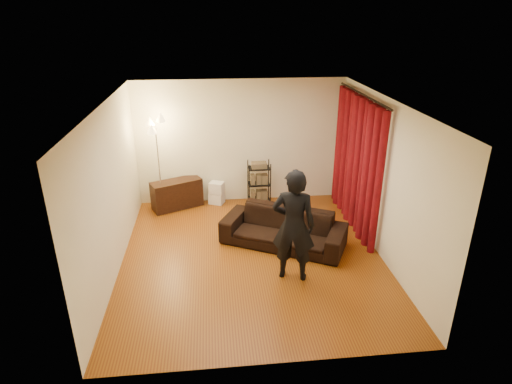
{
  "coord_description": "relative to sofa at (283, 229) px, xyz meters",
  "views": [
    {
      "loc": [
        -0.62,
        -6.45,
        4.0
      ],
      "look_at": [
        0.1,
        0.3,
        1.1
      ],
      "focal_mm": 30.0,
      "sensor_mm": 36.0,
      "label": 1
    }
  ],
  "objects": [
    {
      "name": "person",
      "position": [
        -0.03,
        -1.03,
        0.6
      ],
      "size": [
        0.78,
        0.62,
        1.85
      ],
      "primitive_type": "imported",
      "rotation": [
        0.0,
        0.0,
        2.85
      ],
      "color": "black",
      "rests_on": "ground"
    },
    {
      "name": "sofa",
      "position": [
        0.0,
        0.0,
        0.0
      ],
      "size": [
        2.37,
        1.79,
        0.65
      ],
      "primitive_type": "imported",
      "rotation": [
        0.0,
        0.0,
        -0.48
      ],
      "color": "black",
      "rests_on": "ground"
    },
    {
      "name": "curtain",
      "position": [
        1.52,
        0.77,
        0.95
      ],
      "size": [
        0.22,
        2.65,
        2.55
      ],
      "primitive_type": null,
      "color": "maroon",
      "rests_on": "ground"
    },
    {
      "name": "wall_front",
      "position": [
        -0.61,
        -2.86,
        1.03
      ],
      "size": [
        5.0,
        0.0,
        5.0
      ],
      "primitive_type": "plane",
      "rotation": [
        -1.57,
        0.0,
        0.0
      ],
      "color": "#F6EFCC",
      "rests_on": "ground"
    },
    {
      "name": "wire_shelf",
      "position": [
        -0.25,
        1.77,
        0.18
      ],
      "size": [
        0.54,
        0.46,
        1.01
      ],
      "primitive_type": null,
      "rotation": [
        0.0,
        0.0,
        -0.34
      ],
      "color": "black",
      "rests_on": "ground"
    },
    {
      "name": "curtain_rod",
      "position": [
        1.54,
        0.77,
        2.26
      ],
      "size": [
        0.04,
        2.65,
        0.04
      ],
      "primitive_type": "cylinder",
      "rotation": [
        1.57,
        0.0,
        0.0
      ],
      "color": "black",
      "rests_on": "wall_right"
    },
    {
      "name": "floor_lamp",
      "position": [
        -2.34,
        1.67,
        0.71
      ],
      "size": [
        0.46,
        0.46,
        2.06
      ],
      "primitive_type": null,
      "rotation": [
        0.0,
        0.0,
        -0.27
      ],
      "color": "silver",
      "rests_on": "ground"
    },
    {
      "name": "ceiling",
      "position": [
        -0.61,
        -0.36,
        2.38
      ],
      "size": [
        5.0,
        5.0,
        0.0
      ],
      "primitive_type": "plane",
      "rotation": [
        3.14,
        0.0,
        0.0
      ],
      "color": "white",
      "rests_on": "ground"
    },
    {
      "name": "floor",
      "position": [
        -0.61,
        -0.36,
        -0.32
      ],
      "size": [
        5.0,
        5.0,
        0.0
      ],
      "primitive_type": "plane",
      "color": "#884A10",
      "rests_on": "ground"
    },
    {
      "name": "wall_left",
      "position": [
        -2.86,
        -0.36,
        1.03
      ],
      "size": [
        0.0,
        5.0,
        5.0
      ],
      "primitive_type": "plane",
      "rotation": [
        1.57,
        0.0,
        1.57
      ],
      "color": "#F6EFCC",
      "rests_on": "ground"
    },
    {
      "name": "storage_boxes",
      "position": [
        -1.18,
        1.95,
        -0.07
      ],
      "size": [
        0.38,
        0.35,
        0.51
      ],
      "primitive_type": null,
      "rotation": [
        0.0,
        0.0,
        -0.43
      ],
      "color": "white",
      "rests_on": "ground"
    },
    {
      "name": "wall_back",
      "position": [
        -0.61,
        2.14,
        1.03
      ],
      "size": [
        5.0,
        0.0,
        5.0
      ],
      "primitive_type": "plane",
      "rotation": [
        1.57,
        0.0,
        0.0
      ],
      "color": "#F6EFCC",
      "rests_on": "ground"
    },
    {
      "name": "media_cabinet",
      "position": [
        -2.04,
        1.84,
        -0.01
      ],
      "size": [
        1.14,
        0.82,
        0.62
      ],
      "primitive_type": "cube",
      "rotation": [
        0.0,
        0.0,
        0.44
      ],
      "color": "black",
      "rests_on": "ground"
    },
    {
      "name": "wall_right",
      "position": [
        1.64,
        -0.36,
        1.03
      ],
      "size": [
        0.0,
        5.0,
        5.0
      ],
      "primitive_type": "plane",
      "rotation": [
        1.57,
        0.0,
        -1.57
      ],
      "color": "#F6EFCC",
      "rests_on": "ground"
    }
  ]
}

